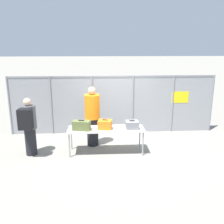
# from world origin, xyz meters

# --- Properties ---
(ground_plane) EXTENTS (120.00, 120.00, 0.00)m
(ground_plane) POSITION_xyz_m (0.00, 0.00, 0.00)
(ground_plane) COLOR gray
(fence_section) EXTENTS (7.10, 0.07, 2.03)m
(fence_section) POSITION_xyz_m (0.02, 1.65, 1.06)
(fence_section) COLOR gray
(fence_section) RESTS_ON ground_plane
(inspection_table) EXTENTS (2.17, 0.67, 0.73)m
(inspection_table) POSITION_xyz_m (-0.29, -0.04, 0.67)
(inspection_table) COLOR silver
(inspection_table) RESTS_ON ground_plane
(suitcase_olive) EXTENTS (0.52, 0.33, 0.29)m
(suitcase_olive) POSITION_xyz_m (-0.98, -0.11, 0.86)
(suitcase_olive) COLOR #566033
(suitcase_olive) RESTS_ON inspection_table
(suitcase_orange) EXTENTS (0.42, 0.36, 0.28)m
(suitcase_orange) POSITION_xyz_m (-0.32, -0.06, 0.85)
(suitcase_orange) COLOR orange
(suitcase_orange) RESTS_ON inspection_table
(suitcase_grey) EXTENTS (0.37, 0.33, 0.24)m
(suitcase_grey) POSITION_xyz_m (0.45, -0.06, 0.84)
(suitcase_grey) COLOR slate
(suitcase_grey) RESTS_ON inspection_table
(traveler_hooded) EXTENTS (0.41, 0.63, 1.65)m
(traveler_hooded) POSITION_xyz_m (-2.43, -0.11, 0.90)
(traveler_hooded) COLOR black
(traveler_hooded) RESTS_ON ground_plane
(security_worker_near) EXTENTS (0.45, 0.45, 1.83)m
(security_worker_near) POSITION_xyz_m (-0.69, 0.53, 0.95)
(security_worker_near) COLOR black
(security_worker_near) RESTS_ON ground_plane
(utility_trailer) EXTENTS (4.19, 2.06, 0.71)m
(utility_trailer) POSITION_xyz_m (1.17, 3.96, 0.42)
(utility_trailer) COLOR silver
(utility_trailer) RESTS_ON ground_plane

